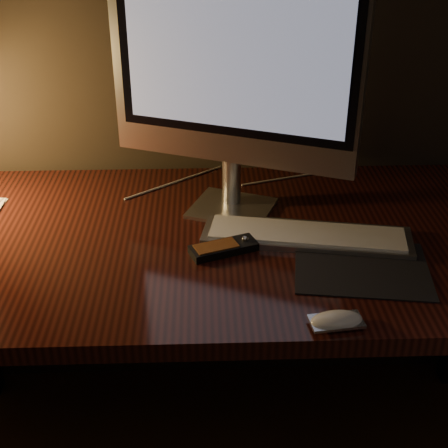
{
  "coord_description": "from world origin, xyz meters",
  "views": [
    {
      "loc": [
        -0.05,
        0.64,
        1.45
      ],
      "look_at": [
        -0.01,
        1.73,
        0.84
      ],
      "focal_mm": 50.0,
      "sensor_mm": 36.0,
      "label": 1
    }
  ],
  "objects_px": {
    "keyboard": "(307,235)",
    "media_remote": "(224,248)",
    "desk": "(227,266)",
    "mouse": "(336,322)",
    "monitor": "(233,65)"
  },
  "relations": [
    {
      "from": "desk",
      "to": "keyboard",
      "type": "relative_size",
      "value": 3.46
    },
    {
      "from": "desk",
      "to": "keyboard",
      "type": "distance_m",
      "value": 0.24
    },
    {
      "from": "desk",
      "to": "mouse",
      "type": "xyz_separation_m",
      "value": [
        0.18,
        -0.41,
        0.14
      ]
    },
    {
      "from": "desk",
      "to": "media_remote",
      "type": "distance_m",
      "value": 0.2
    },
    {
      "from": "desk",
      "to": "monitor",
      "type": "xyz_separation_m",
      "value": [
        0.01,
        0.05,
        0.48
      ]
    },
    {
      "from": "mouse",
      "to": "media_remote",
      "type": "relative_size",
      "value": 0.62
    },
    {
      "from": "mouse",
      "to": "media_remote",
      "type": "distance_m",
      "value": 0.33
    },
    {
      "from": "desk",
      "to": "monitor",
      "type": "distance_m",
      "value": 0.49
    },
    {
      "from": "keyboard",
      "to": "media_remote",
      "type": "distance_m",
      "value": 0.19
    },
    {
      "from": "keyboard",
      "to": "media_remote",
      "type": "xyz_separation_m",
      "value": [
        -0.19,
        -0.05,
        0.0
      ]
    },
    {
      "from": "desk",
      "to": "mouse",
      "type": "relative_size",
      "value": 16.76
    },
    {
      "from": "desk",
      "to": "monitor",
      "type": "bearing_deg",
      "value": 72.56
    },
    {
      "from": "desk",
      "to": "keyboard",
      "type": "xyz_separation_m",
      "value": [
        0.17,
        -0.09,
        0.14
      ]
    },
    {
      "from": "keyboard",
      "to": "mouse",
      "type": "distance_m",
      "value": 0.31
    },
    {
      "from": "desk",
      "to": "mouse",
      "type": "distance_m",
      "value": 0.47
    }
  ]
}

